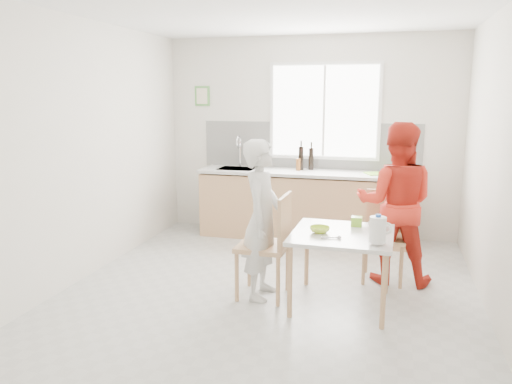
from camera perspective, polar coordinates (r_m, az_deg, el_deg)
ground at (r=5.07m, az=1.59°, el=-11.26°), size 4.50×4.50×0.00m
room_shell at (r=4.70m, az=1.70°, el=7.63°), size 4.50×4.50×4.50m
window at (r=6.85m, az=7.80°, el=9.12°), size 1.50×0.06×1.30m
backsplash at (r=6.92m, az=6.07°, el=5.24°), size 3.00×0.02×0.65m
picture_frame at (r=7.29m, az=-6.17°, el=10.85°), size 0.22×0.03×0.28m
kitchen_counter at (r=6.77m, az=5.50°, el=-1.81°), size 2.84×0.64×1.37m
dining_table at (r=4.63m, az=9.82°, el=-5.47°), size 0.92×0.92×0.69m
chair_left at (r=4.77m, az=1.69°, el=-5.64°), size 0.48×0.48×1.01m
chair_far at (r=5.43m, az=14.48°, el=-4.36°), size 0.44×0.44×0.93m
person_white at (r=4.73m, az=0.71°, el=-3.16°), size 0.38×0.56×1.53m
person_red at (r=5.29m, az=15.66°, el=-1.28°), size 0.82×0.64×1.66m
bowl_green at (r=4.58m, az=7.30°, el=-4.28°), size 0.18×0.18×0.06m
bowl_white at (r=4.82m, az=13.75°, el=-3.78°), size 0.20×0.20×0.05m
milk_jug at (r=4.28m, az=13.78°, el=-4.19°), size 0.19×0.14×0.24m
green_box at (r=4.86m, az=11.43°, el=-3.31°), size 0.10×0.10×0.09m
spoon at (r=4.41m, az=8.48°, el=-5.19°), size 0.16×0.06×0.01m
cutting_board at (r=6.61m, az=13.94°, el=2.08°), size 0.42×0.37×0.01m
wine_bottle_a at (r=6.76m, az=5.16°, el=3.88°), size 0.07×0.07×0.32m
wine_bottle_b at (r=6.79m, az=6.32°, el=3.80°), size 0.07×0.07×0.30m
jar_amber at (r=6.72m, az=4.85°, el=3.14°), size 0.06×0.06×0.16m
soap_bottle at (r=6.94m, az=0.62°, el=3.59°), size 0.11×0.11×0.20m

